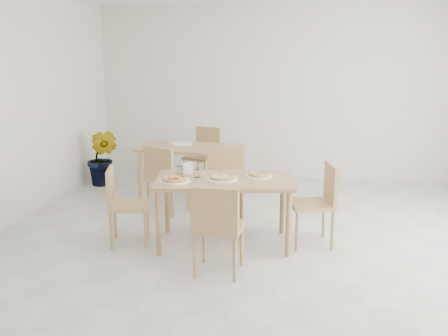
% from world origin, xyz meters
% --- Properties ---
extents(main_table, '(1.60, 1.07, 0.75)m').
position_xyz_m(main_table, '(-0.32, 0.33, 0.67)').
color(main_table, tan).
rests_on(main_table, ground).
extents(chair_south, '(0.45, 0.45, 0.90)m').
position_xyz_m(chair_south, '(-0.23, -0.50, 0.52)').
color(chair_south, tan).
rests_on(chair_south, ground).
extents(chair_north, '(0.53, 0.53, 0.93)m').
position_xyz_m(chair_north, '(-0.45, 1.14, 0.54)').
color(chair_north, tan).
rests_on(chair_north, ground).
extents(chair_west, '(0.53, 0.53, 0.86)m').
position_xyz_m(chair_west, '(-1.43, 0.15, 0.50)').
color(chair_west, tan).
rests_on(chair_west, ground).
extents(chair_east, '(0.54, 0.54, 0.91)m').
position_xyz_m(chair_east, '(0.71, 0.52, 0.53)').
color(chair_east, tan).
rests_on(chair_east, ground).
extents(plate_margherita, '(0.30, 0.30, 0.02)m').
position_xyz_m(plate_margherita, '(0.04, 0.49, 0.76)').
color(plate_margherita, white).
rests_on(plate_margherita, main_table).
extents(plate_mushroom, '(0.34, 0.34, 0.02)m').
position_xyz_m(plate_mushroom, '(-0.33, 0.28, 0.76)').
color(plate_mushroom, white).
rests_on(plate_mushroom, main_table).
extents(plate_pepperoni, '(0.34, 0.34, 0.02)m').
position_xyz_m(plate_pepperoni, '(-0.82, 0.12, 0.76)').
color(plate_pepperoni, white).
rests_on(plate_pepperoni, main_table).
extents(pizza_margherita, '(0.28, 0.28, 0.03)m').
position_xyz_m(pizza_margherita, '(0.04, 0.49, 0.78)').
color(pizza_margherita, '#EEC870').
rests_on(pizza_margherita, plate_margherita).
extents(pizza_mushroom, '(0.33, 0.33, 0.03)m').
position_xyz_m(pizza_mushroom, '(-0.33, 0.28, 0.78)').
color(pizza_mushroom, '#EEC870').
rests_on(pizza_mushroom, plate_mushroom).
extents(pizza_pepperoni, '(0.28, 0.28, 0.03)m').
position_xyz_m(pizza_pepperoni, '(-0.82, 0.12, 0.78)').
color(pizza_pepperoni, '#EEC870').
rests_on(pizza_pepperoni, plate_pepperoni).
extents(tumbler_a, '(0.07, 0.07, 0.09)m').
position_xyz_m(tumbler_a, '(-0.63, 0.35, 0.79)').
color(tumbler_a, white).
rests_on(tumbler_a, main_table).
extents(tumbler_b, '(0.07, 0.07, 0.09)m').
position_xyz_m(tumbler_b, '(-0.84, 0.46, 0.80)').
color(tumbler_b, white).
rests_on(tumbler_b, main_table).
extents(napkin_holder, '(0.13, 0.10, 0.13)m').
position_xyz_m(napkin_holder, '(-0.75, 0.43, 0.81)').
color(napkin_holder, silver).
rests_on(napkin_holder, main_table).
extents(fork_a, '(0.04, 0.17, 0.01)m').
position_xyz_m(fork_a, '(0.22, 0.67, 0.75)').
color(fork_a, silver).
rests_on(fork_a, main_table).
extents(fork_b, '(0.06, 0.19, 0.01)m').
position_xyz_m(fork_b, '(-0.01, 0.12, 0.75)').
color(fork_b, silver).
rests_on(fork_b, main_table).
extents(second_table, '(1.45, 0.90, 0.75)m').
position_xyz_m(second_table, '(-1.14, 2.07, 0.66)').
color(second_table, tan).
rests_on(second_table, ground).
extents(chair_back_s, '(0.57, 0.57, 0.90)m').
position_xyz_m(chair_back_s, '(-1.29, 1.28, 0.52)').
color(chair_back_s, tan).
rests_on(chair_back_s, ground).
extents(chair_back_n, '(0.58, 0.58, 0.91)m').
position_xyz_m(chair_back_n, '(-1.08, 2.78, 0.53)').
color(chair_back_n, tan).
rests_on(chair_back_n, ground).
extents(plate_empty, '(0.33, 0.33, 0.02)m').
position_xyz_m(plate_empty, '(-1.31, 2.23, 0.76)').
color(plate_empty, white).
rests_on(plate_empty, second_table).
extents(potted_plant, '(0.52, 0.43, 0.89)m').
position_xyz_m(potted_plant, '(-2.65, 2.46, 0.45)').
color(potted_plant, '#33681F').
rests_on(potted_plant, ground).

